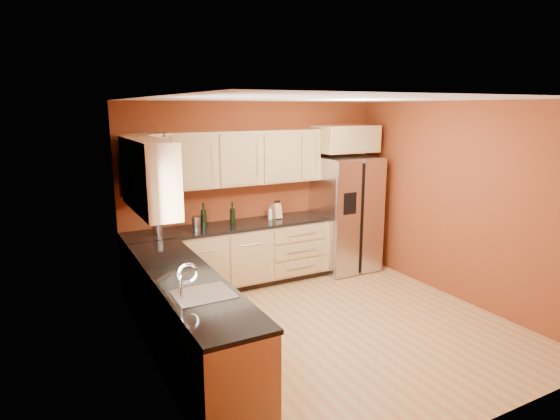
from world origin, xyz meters
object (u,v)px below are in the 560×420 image
Objects in this scene: canister_left at (196,224)px; knife_block at (277,211)px; refrigerator at (345,214)px; wine_bottle_a at (233,214)px; soap_dispenser at (270,213)px.

knife_block reaches higher than canister_left.
refrigerator is 1.90m from wine_bottle_a.
knife_block is at bearing 7.97° from soap_dispenser.
wine_bottle_a reaches higher than soap_dispenser.
knife_block is at bearing 173.91° from refrigerator.
canister_left is at bearing 176.89° from knife_block.
canister_left is 0.56× the size of wine_bottle_a.
soap_dispenser is (-1.26, 0.11, 0.12)m from refrigerator.
wine_bottle_a is at bearing -179.96° from refrigerator.
soap_dispenser is at bearing 9.70° from wine_bottle_a.
knife_block is 1.23× the size of soap_dispenser.
refrigerator is 5.30× the size of wine_bottle_a.
canister_left reaches higher than soap_dispenser.
canister_left is (-2.40, 0.01, 0.12)m from refrigerator.
wine_bottle_a is at bearing -170.30° from soap_dispenser.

